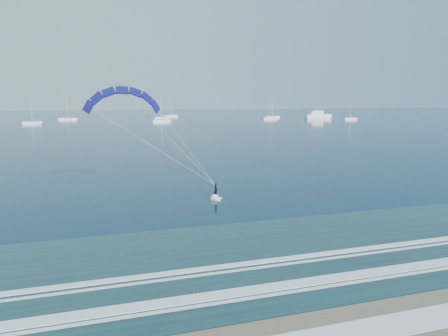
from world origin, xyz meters
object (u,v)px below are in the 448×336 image
Objects in this scene: sailboat_1 at (32,123)px; sailboat_8 at (272,117)px; motor_yacht at (317,115)px; sailboat_7 at (162,118)px; sailboat_4 at (171,116)px; sailboat_2 at (68,119)px; sailboat_3 at (161,121)px; sailboat_5 at (270,118)px; sailboat_6 at (350,119)px; kitesurfer_rig at (174,143)px.

sailboat_8 reaches higher than sailboat_1.
sailboat_7 is at bearing 169.23° from motor_yacht.
sailboat_1 is 1.02× the size of sailboat_4.
sailboat_8 is at bearing -5.43° from sailboat_7.
sailboat_2 is at bearing 177.91° from sailboat_7.
sailboat_1 is (-164.56, -13.83, -1.18)m from motor_yacht.
sailboat_8 is at bearing 19.84° from sailboat_3.
sailboat_5 is at bearing 3.60° from sailboat_1.
sailboat_2 is 1.19× the size of sailboat_6.
sailboat_2 is (-150.94, 20.39, -1.17)m from motor_yacht.
sailboat_7 is at bearing 157.98° from sailboat_6.
sailboat_3 is 65.24m from sailboat_4.
sailboat_7 is at bearing 174.57° from sailboat_8.
sailboat_7 is at bearing 82.29° from kitesurfer_rig.
sailboat_6 is at bearing -22.02° from sailboat_7.
sailboat_6 is (7.81, -23.90, -1.18)m from motor_yacht.
sailboat_6 is at bearing -22.80° from sailboat_5.
sailboat_4 is 69.73m from sailboat_8.
kitesurfer_rig is 1.35× the size of sailboat_7.
sailboat_5 is at bearing -170.88° from motor_yacht.
sailboat_1 is 62.73m from sailboat_3.
kitesurfer_rig is 223.96m from motor_yacht.
sailboat_4 is at bearing 75.83° from sailboat_3.
motor_yacht is 1.37× the size of sailboat_7.
sailboat_7 is (-10.93, -29.22, 0.01)m from sailboat_4.
sailboat_4 reaches higher than motor_yacht.
motor_yacht is 35.96m from sailboat_5.
sailboat_2 reaches higher than sailboat_8.
sailboat_5 is at bearing 63.73° from kitesurfer_rig.
kitesurfer_rig is at bearing -123.79° from motor_yacht.
sailboat_5 is at bearing -21.47° from sailboat_7.
sailboat_4 is at bearing 150.99° from motor_yacht.
sailboat_5 is (50.40, -53.33, 0.00)m from sailboat_4.
sailboat_1 is 0.97× the size of sailboat_5.
sailboat_4 is at bearing 80.62° from kitesurfer_rig.
sailboat_7 is at bearing 25.45° from sailboat_1.
sailboat_7 is (-96.81, 18.42, -1.17)m from motor_yacht.
sailboat_1 reaches higher than motor_yacht.
kitesurfer_rig is at bearing -116.27° from sailboat_5.
sailboat_2 is 1.17× the size of sailboat_4.
sailboat_1 is 1.03× the size of sailboat_6.
kitesurfer_rig reaches higher than sailboat_3.
sailboat_3 is at bearing -98.44° from sailboat_7.
sailboat_6 is 0.88× the size of sailboat_8.
sailboat_5 is (129.07, 8.13, 0.00)m from sailboat_1.
kitesurfer_rig reaches higher than sailboat_4.
sailboat_7 is at bearing -110.50° from sailboat_4.
sailboat_8 reaches higher than sailboat_6.
sailboat_3 is 1.07× the size of sailboat_5.
kitesurfer_rig reaches higher than sailboat_6.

